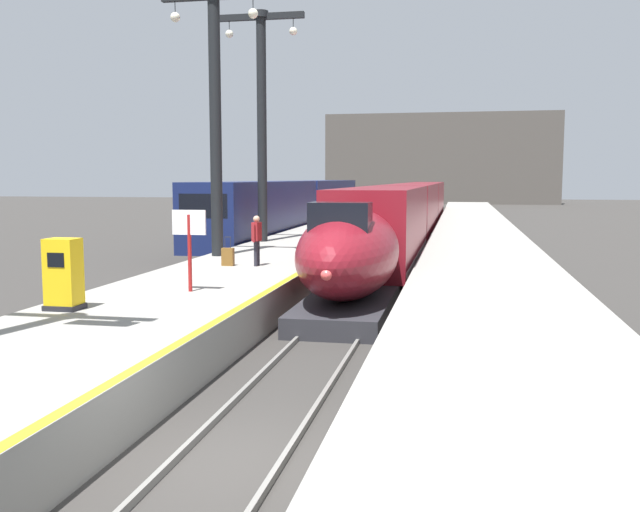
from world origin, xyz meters
TOP-DOWN VIEW (x-y plane):
  - ground_plane at (0.00, 0.00)m, footprint 260.00×260.00m
  - platform_left at (-4.05, 24.75)m, footprint 4.80×110.00m
  - platform_right at (4.05, 24.75)m, footprint 4.80×110.00m
  - platform_left_safety_stripe at (-1.77, 24.75)m, footprint 0.20×107.80m
  - rail_main_left at (-0.75, 27.50)m, footprint 0.08×110.00m
  - rail_main_right at (0.75, 27.50)m, footprint 0.08×110.00m
  - rail_secondary_left at (-8.85, 27.50)m, footprint 0.08×110.00m
  - rail_secondary_right at (-7.35, 27.50)m, footprint 0.08×110.00m
  - highspeed_train_main at (0.00, 35.18)m, footprint 2.92×57.24m
  - regional_train_adjacent at (-8.10, 38.70)m, footprint 2.85×36.60m
  - station_column_mid at (-5.90, 16.21)m, footprint 4.00×0.68m
  - station_column_far at (-5.90, 22.47)m, footprint 4.00×0.68m
  - passenger_near_edge at (-3.55, 13.49)m, footprint 0.27×0.57m
  - rolling_suitcase at (-4.52, 13.36)m, footprint 0.40×0.22m
  - ticket_machine_yellow at (-5.55, 5.07)m, footprint 0.76×0.62m
  - departure_info_board at (-3.73, 8.01)m, footprint 0.90×0.10m
  - terminus_back_wall at (0.00, 102.00)m, footprint 36.00×2.00m

SIDE VIEW (x-z plane):
  - ground_plane at x=0.00m, z-range 0.00..0.00m
  - rail_main_left at x=-0.75m, z-range 0.00..0.12m
  - rail_main_right at x=0.75m, z-range 0.00..0.12m
  - rail_secondary_left at x=-8.85m, z-range 0.00..0.12m
  - rail_secondary_right at x=-7.35m, z-range 0.00..0.12m
  - platform_left at x=-4.05m, z-range 0.00..1.05m
  - platform_right at x=4.05m, z-range 0.00..1.05m
  - platform_left_safety_stripe at x=-1.77m, z-range 1.05..1.06m
  - rolling_suitcase at x=-4.52m, z-range 0.86..1.85m
  - ticket_machine_yellow at x=-5.55m, z-range 0.99..2.59m
  - highspeed_train_main at x=0.00m, z-range 0.15..3.75m
  - passenger_near_edge at x=-3.55m, z-range 1.19..2.88m
  - regional_train_adjacent at x=-8.10m, z-range 0.23..4.03m
  - departure_info_board at x=-3.73m, z-range 1.50..3.62m
  - station_column_mid at x=-5.90m, z-range 2.00..11.82m
  - terminus_back_wall at x=0.00m, z-range 0.00..14.00m
  - station_column_far at x=-5.90m, z-range 2.02..12.45m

